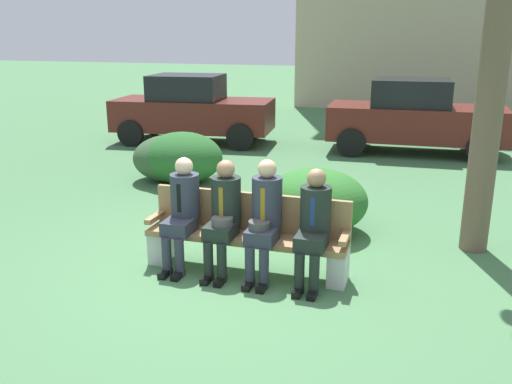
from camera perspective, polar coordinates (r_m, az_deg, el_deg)
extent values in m
plane|color=#457449|center=(6.53, -2.85, -8.08)|extent=(80.00, 80.00, 0.00)
cube|color=#99754C|center=(6.34, -1.09, -4.74)|extent=(2.36, 0.44, 0.07)
cube|color=#99754C|center=(6.43, -0.56, -2.00)|extent=(2.36, 0.06, 0.45)
cube|color=#99754C|center=(6.73, -10.34, -2.55)|extent=(0.08, 0.44, 0.06)
cube|color=#99754C|center=(6.05, 9.22, -4.65)|extent=(0.08, 0.44, 0.06)
cube|color=silver|center=(6.82, -9.74, -5.46)|extent=(0.20, 0.37, 0.38)
cube|color=silver|center=(6.20, 8.51, -7.71)|extent=(0.20, 0.37, 0.38)
cube|color=#2D3342|center=(6.42, -7.97, -3.54)|extent=(0.32, 0.38, 0.16)
cylinder|color=#2D3342|center=(6.41, -9.24, -6.57)|extent=(0.11, 0.11, 0.45)
cylinder|color=#2D3342|center=(6.34, -7.93, -6.76)|extent=(0.11, 0.11, 0.45)
cube|color=black|center=(6.44, -9.40, -8.32)|extent=(0.09, 0.22, 0.07)
cube|color=black|center=(6.37, -8.10, -8.53)|extent=(0.09, 0.22, 0.07)
cylinder|color=#2D3342|center=(6.49, -7.36, -0.41)|extent=(0.34, 0.34, 0.52)
cube|color=black|center=(6.34, -7.99, -0.64)|extent=(0.05, 0.01, 0.34)
sphere|color=beige|center=(6.40, -7.48, 2.65)|extent=(0.21, 0.21, 0.21)
cube|color=#1E2823|center=(6.23, -3.68, -4.04)|extent=(0.32, 0.38, 0.16)
cylinder|color=#1E2823|center=(6.21, -4.95, -7.18)|extent=(0.11, 0.11, 0.45)
cylinder|color=#1E2823|center=(6.15, -3.56, -7.37)|extent=(0.11, 0.11, 0.45)
cube|color=black|center=(6.24, -5.12, -8.99)|extent=(0.09, 0.22, 0.07)
cube|color=black|center=(6.18, -3.73, -9.20)|extent=(0.09, 0.22, 0.07)
cylinder|color=#1E2823|center=(6.30, -3.11, -0.79)|extent=(0.34, 0.34, 0.53)
cube|color=olive|center=(6.15, -3.65, -1.04)|extent=(0.05, 0.01, 0.34)
sphere|color=#9E7556|center=(6.20, -3.16, 2.38)|extent=(0.21, 0.21, 0.21)
cylinder|color=#4C4C4C|center=(6.16, -3.52, -3.04)|extent=(0.24, 0.24, 0.09)
cube|color=#2D3342|center=(6.08, 0.62, -4.53)|extent=(0.32, 0.38, 0.16)
cylinder|color=#2D3342|center=(6.05, -0.64, -7.76)|extent=(0.11, 0.11, 0.45)
cylinder|color=#2D3342|center=(6.01, 0.82, -7.94)|extent=(0.11, 0.11, 0.45)
cube|color=black|center=(6.08, -0.81, -9.61)|extent=(0.09, 0.22, 0.07)
cube|color=black|center=(6.04, 0.65, -9.81)|extent=(0.09, 0.22, 0.07)
cylinder|color=#2D3342|center=(6.14, 1.15, -1.01)|extent=(0.34, 0.34, 0.57)
cube|color=olive|center=(5.99, 0.70, -1.28)|extent=(0.05, 0.01, 0.36)
sphere|color=tan|center=(6.04, 1.17, 2.42)|extent=(0.21, 0.21, 0.21)
cylinder|color=#424242|center=(6.03, 0.34, -3.45)|extent=(0.24, 0.24, 0.09)
cube|color=#1E2823|center=(5.96, 5.74, -5.07)|extent=(0.32, 0.38, 0.16)
cylinder|color=#1E2823|center=(5.92, 4.51, -8.39)|extent=(0.11, 0.11, 0.45)
cylinder|color=#1E2823|center=(5.89, 6.04, -8.56)|extent=(0.11, 0.11, 0.45)
cube|color=black|center=(5.95, 4.33, -10.28)|extent=(0.09, 0.22, 0.07)
cube|color=black|center=(5.92, 5.87, -10.47)|extent=(0.09, 0.22, 0.07)
cylinder|color=#1E2823|center=(6.03, 6.20, -1.76)|extent=(0.34, 0.34, 0.51)
cube|color=navy|center=(5.87, 5.88, -2.05)|extent=(0.05, 0.01, 0.32)
sphere|color=#9E7556|center=(5.93, 6.30, 1.43)|extent=(0.21, 0.21, 0.21)
cylinder|color=brown|center=(7.19, 23.34, 11.10)|extent=(0.34, 0.34, 4.41)
ellipsoid|color=#345230|center=(10.38, -8.95, 3.48)|extent=(1.37, 1.25, 0.86)
ellipsoid|color=#265D27|center=(10.23, -7.64, 3.56)|extent=(1.49, 1.37, 0.93)
ellipsoid|color=#2C6A29|center=(7.66, 6.26, -0.88)|extent=(1.42, 1.30, 0.89)
cube|color=#591E19|center=(13.97, -6.49, 7.96)|extent=(4.05, 1.98, 0.76)
cube|color=black|center=(13.93, -7.18, 10.74)|extent=(1.84, 1.54, 0.60)
cylinder|color=black|center=(14.43, -0.30, 6.81)|extent=(0.65, 0.21, 0.64)
cylinder|color=black|center=(12.93, -1.67, 5.69)|extent=(0.65, 0.21, 0.64)
cylinder|color=black|center=(15.20, -10.51, 7.02)|extent=(0.65, 0.21, 0.64)
cylinder|color=black|center=(13.79, -12.87, 5.95)|extent=(0.65, 0.21, 0.64)
cube|color=#591E19|center=(13.12, 16.19, 6.90)|extent=(3.97, 1.76, 0.76)
cube|color=black|center=(13.03, 15.76, 9.89)|extent=(1.77, 1.45, 0.60)
cylinder|color=black|center=(14.06, 21.59, 5.42)|extent=(0.65, 0.17, 0.64)
cylinder|color=black|center=(12.54, 22.37, 4.14)|extent=(0.65, 0.17, 0.64)
cylinder|color=black|center=(13.98, 10.39, 6.23)|extent=(0.65, 0.17, 0.64)
cylinder|color=black|center=(12.45, 9.83, 5.05)|extent=(0.65, 0.17, 0.64)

